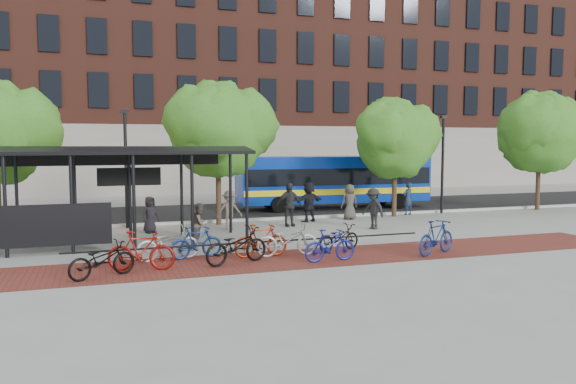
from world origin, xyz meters
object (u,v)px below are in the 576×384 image
object	(u,v)px
bike_6	(287,240)
pedestrian_5	(309,202)
pedestrian_4	(289,205)
bike_4	(236,246)
bike_2	(168,243)
pedestrian_8	(200,224)
pedestrian_6	(350,202)
lamp_post_right	(443,161)
lamp_post_left	(126,165)
bike_0	(102,260)
bike_5	(261,241)
tree_d	(541,129)
bike_11	(436,237)
pedestrian_7	(408,199)
tree_b	(220,126)
bike_7	(330,245)
bike_1	(141,251)
bike_8	(339,238)
pedestrian_0	(150,215)
bus_shelter	(98,163)
bus	(334,179)
pedestrian_3	(229,210)
bike_3	(196,242)
pedestrian_9	(373,209)
tree_c	(396,136)

from	to	relation	value
bike_6	pedestrian_5	world-z (taller)	pedestrian_5
pedestrian_4	bike_4	bearing A→B (deg)	-123.94
bike_2	pedestrian_8	bearing A→B (deg)	-43.39
pedestrian_6	lamp_post_right	bearing A→B (deg)	-173.82
lamp_post_left	bike_4	distance (m)	9.43
bike_0	bike_5	bearing A→B (deg)	-99.61
pedestrian_5	pedestrian_6	world-z (taller)	pedestrian_5
tree_d	bike_11	xyz separation A→B (m)	(-12.65, -9.19, -3.89)
pedestrian_6	pedestrian_7	size ratio (longest dim) A/B	1.03
tree_b	lamp_post_right	bearing A→B (deg)	1.20
bike_0	pedestrian_6	distance (m)	14.37
tree_b	pedestrian_7	world-z (taller)	tree_b
tree_b	tree_d	world-z (taller)	tree_d
bike_11	pedestrian_6	size ratio (longest dim) A/B	1.13
bike_2	bike_6	size ratio (longest dim) A/B	0.99
bike_2	pedestrian_6	bearing A→B (deg)	-66.37
bike_5	bike_6	world-z (taller)	bike_6
bike_5	pedestrian_7	size ratio (longest dim) A/B	1.08
bike_0	bike_7	size ratio (longest dim) A/B	1.12
bike_6	bike_1	bearing A→B (deg)	99.20
bike_0	bike_8	bearing A→B (deg)	-103.99
lamp_post_right	bike_11	distance (m)	11.70
tree_d	bike_0	distance (m)	25.21
bike_7	tree_d	bearing A→B (deg)	-63.92
lamp_post_right	bike_6	size ratio (longest dim) A/B	2.46
tree_d	pedestrian_0	distance (m)	21.64
bus_shelter	tree_b	distance (m)	6.64
bike_2	pedestrian_7	bearing A→B (deg)	-72.34
bike_7	lamp_post_right	bearing A→B (deg)	-50.76
bus	bike_1	distance (m)	17.07
tree_d	pedestrian_4	xyz separation A→B (m)	(-15.24, -1.58, -3.50)
bike_1	pedestrian_3	distance (m)	7.85
bike_7	pedestrian_3	distance (m)	7.44
bike_11	pedestrian_7	world-z (taller)	pedestrian_7
lamp_post_left	bike_7	xyz separation A→B (m)	(5.68, -9.31, -2.23)
bus_shelter	lamp_post_left	xyz separation A→B (m)	(1.13, 4.08, -0.25)
bus	pedestrian_3	xyz separation A→B (m)	(-7.36, -5.91, -0.85)
pedestrian_6	tree_d	bearing A→B (deg)	-178.41
tree_b	bike_3	size ratio (longest dim) A/B	3.75
bus	pedestrian_9	size ratio (longest dim) A/B	6.25
bike_7	bike_11	world-z (taller)	bike_11
pedestrian_4	pedestrian_9	xyz separation A→B (m)	(3.18, -1.93, -0.09)
tree_d	pedestrian_3	world-z (taller)	tree_d
bike_5	pedestrian_4	xyz separation A→B (m)	(3.05, 6.13, 0.43)
pedestrian_6	tree_c	bearing A→B (deg)	-172.14
bike_11	tree_d	bearing A→B (deg)	-77.45
lamp_post_right	bike_6	world-z (taller)	lamp_post_right
bike_11	pedestrian_8	xyz separation A→B (m)	(-7.11, 4.34, 0.18)
tree_c	pedestrian_6	world-z (taller)	tree_c
bike_5	pedestrian_9	xyz separation A→B (m)	(6.22, 4.20, 0.34)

